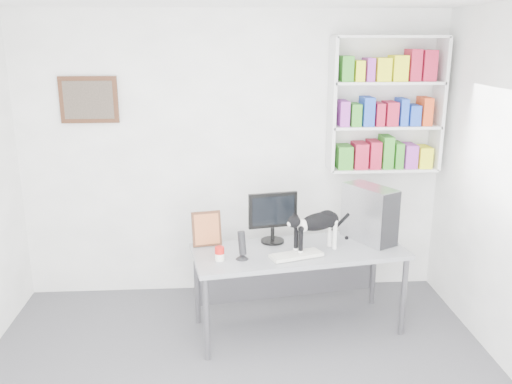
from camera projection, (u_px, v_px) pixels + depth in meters
room at (242, 227)px, 3.23m from camera, size 4.01×4.01×2.70m
bookshelf at (386, 105)px, 4.96m from camera, size 1.03×0.28×1.24m
wall_art at (89, 100)px, 4.89m from camera, size 0.52×0.04×0.42m
desk at (298, 290)px, 4.62m from camera, size 1.85×0.96×0.73m
monitor at (273, 217)px, 4.63m from camera, size 0.46×0.28×0.45m
keyboard at (296, 255)px, 4.36m from camera, size 0.45×0.28×0.03m
pc_tower at (369, 213)px, 4.67m from camera, size 0.43×0.53×0.49m
speaker at (242, 245)px, 4.29m from camera, size 0.15×0.15×0.24m
leaning_print at (207, 228)px, 4.58m from camera, size 0.26×0.14×0.31m
soup_can at (220, 254)px, 4.29m from camera, size 0.09×0.09×0.11m
cat at (317, 232)px, 4.44m from camera, size 0.57×0.39×0.35m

